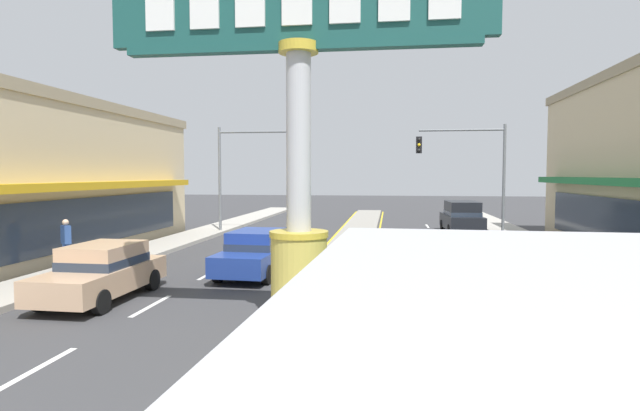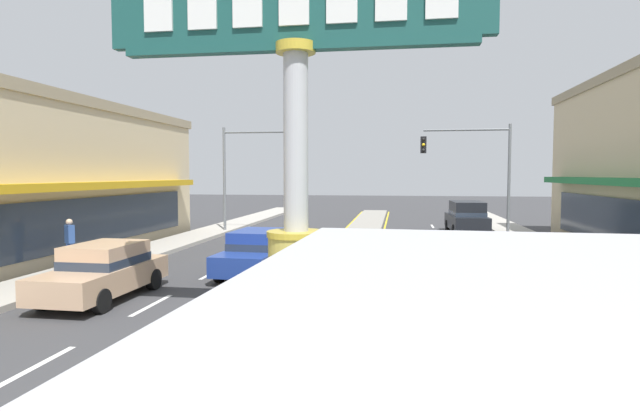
{
  "view_description": "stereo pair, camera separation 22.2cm",
  "coord_description": "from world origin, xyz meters",
  "px_view_note": "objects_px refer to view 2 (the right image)",
  "views": [
    {
      "loc": [
        1.85,
        -3.23,
        3.45
      ],
      "look_at": [
        -0.05,
        10.56,
        2.6
      ],
      "focal_mm": 28.52,
      "sensor_mm": 36.0,
      "label": 1
    },
    {
      "loc": [
        2.07,
        -3.2,
        3.45
      ],
      "look_at": [
        -0.05,
        10.56,
        2.6
      ],
      "focal_mm": 28.52,
      "sensor_mm": 36.0,
      "label": 2
    }
  ],
  "objects_px": {
    "sedan_near_right_lane": "(257,252)",
    "pedestrian_near_kerb": "(70,240)",
    "sedan_far_right_lane": "(104,271)",
    "sedan_far_left_oncoming": "(430,311)",
    "traffic_light_left_side": "(253,161)",
    "traffic_light_right_side": "(476,160)",
    "district_sign": "(296,136)",
    "suv_near_left_lane": "(467,217)"
  },
  "relations": [
    {
      "from": "sedan_near_right_lane",
      "to": "pedestrian_near_kerb",
      "type": "bearing_deg",
      "value": -176.42
    },
    {
      "from": "sedan_far_right_lane",
      "to": "sedan_far_left_oncoming",
      "type": "xyz_separation_m",
      "value": [
        8.69,
        -2.9,
        0.0
      ]
    },
    {
      "from": "traffic_light_left_side",
      "to": "traffic_light_right_side",
      "type": "relative_size",
      "value": 1.0
    },
    {
      "from": "district_sign",
      "to": "pedestrian_near_kerb",
      "type": "bearing_deg",
      "value": 146.87
    },
    {
      "from": "pedestrian_near_kerb",
      "to": "traffic_light_right_side",
      "type": "bearing_deg",
      "value": 38.65
    },
    {
      "from": "district_sign",
      "to": "traffic_light_left_side",
      "type": "distance_m",
      "value": 19.49
    },
    {
      "from": "traffic_light_left_side",
      "to": "suv_near_left_lane",
      "type": "relative_size",
      "value": 1.33
    },
    {
      "from": "pedestrian_near_kerb",
      "to": "suv_near_left_lane",
      "type": "bearing_deg",
      "value": 41.94
    },
    {
      "from": "sedan_near_right_lane",
      "to": "traffic_light_left_side",
      "type": "bearing_deg",
      "value": 106.83
    },
    {
      "from": "district_sign",
      "to": "traffic_light_right_side",
      "type": "height_order",
      "value": "district_sign"
    },
    {
      "from": "traffic_light_right_side",
      "to": "sedan_far_right_lane",
      "type": "relative_size",
      "value": 1.43
    },
    {
      "from": "suv_near_left_lane",
      "to": "district_sign",
      "type": "bearing_deg",
      "value": -106.66
    },
    {
      "from": "district_sign",
      "to": "traffic_light_left_side",
      "type": "xyz_separation_m",
      "value": [
        -6.28,
        18.45,
        0.01
      ]
    },
    {
      "from": "sedan_far_right_lane",
      "to": "suv_near_left_lane",
      "type": "distance_m",
      "value": 21.12
    },
    {
      "from": "sedan_far_left_oncoming",
      "to": "sedan_far_right_lane",
      "type": "bearing_deg",
      "value": 161.53
    },
    {
      "from": "sedan_near_right_lane",
      "to": "sedan_far_right_lane",
      "type": "xyz_separation_m",
      "value": [
        -3.3,
        -3.91,
        0.0
      ]
    },
    {
      "from": "sedan_far_right_lane",
      "to": "sedan_far_left_oncoming",
      "type": "distance_m",
      "value": 9.17
    },
    {
      "from": "district_sign",
      "to": "sedan_far_right_lane",
      "type": "height_order",
      "value": "district_sign"
    },
    {
      "from": "district_sign",
      "to": "sedan_near_right_lane",
      "type": "relative_size",
      "value": 1.78
    },
    {
      "from": "traffic_light_right_side",
      "to": "sedan_far_left_oncoming",
      "type": "xyz_separation_m",
      "value": [
        -3.59,
        -18.98,
        -3.46
      ]
    },
    {
      "from": "district_sign",
      "to": "sedan_near_right_lane",
      "type": "distance_m",
      "value": 7.92
    },
    {
      "from": "sedan_near_right_lane",
      "to": "sedan_far_right_lane",
      "type": "relative_size",
      "value": 1.01
    },
    {
      "from": "suv_near_left_lane",
      "to": "pedestrian_near_kerb",
      "type": "xyz_separation_m",
      "value": [
        -15.46,
        -13.89,
        0.16
      ]
    },
    {
      "from": "traffic_light_right_side",
      "to": "sedan_far_left_oncoming",
      "type": "height_order",
      "value": "traffic_light_right_side"
    },
    {
      "from": "sedan_near_right_lane",
      "to": "sedan_far_right_lane",
      "type": "height_order",
      "value": "same"
    },
    {
      "from": "pedestrian_near_kerb",
      "to": "sedan_far_left_oncoming",
      "type": "bearing_deg",
      "value": -27.73
    },
    {
      "from": "district_sign",
      "to": "traffic_light_right_side",
      "type": "relative_size",
      "value": 1.26
    },
    {
      "from": "suv_near_left_lane",
      "to": "sedan_far_left_oncoming",
      "type": "height_order",
      "value": "suv_near_left_lane"
    },
    {
      "from": "sedan_near_right_lane",
      "to": "pedestrian_near_kerb",
      "type": "height_order",
      "value": "pedestrian_near_kerb"
    },
    {
      "from": "traffic_light_left_side",
      "to": "pedestrian_near_kerb",
      "type": "height_order",
      "value": "traffic_light_left_side"
    },
    {
      "from": "suv_near_left_lane",
      "to": "sedan_far_left_oncoming",
      "type": "distance_m",
      "value": 20.55
    },
    {
      "from": "district_sign",
      "to": "suv_near_left_lane",
      "type": "distance_m",
      "value": 21.19
    },
    {
      "from": "traffic_light_left_side",
      "to": "sedan_far_right_lane",
      "type": "relative_size",
      "value": 1.43
    },
    {
      "from": "traffic_light_right_side",
      "to": "suv_near_left_lane",
      "type": "relative_size",
      "value": 1.33
    },
    {
      "from": "sedan_near_right_lane",
      "to": "sedan_far_left_oncoming",
      "type": "bearing_deg",
      "value": -51.63
    },
    {
      "from": "traffic_light_left_side",
      "to": "pedestrian_near_kerb",
      "type": "relative_size",
      "value": 3.65
    },
    {
      "from": "sedan_far_left_oncoming",
      "to": "pedestrian_near_kerb",
      "type": "bearing_deg",
      "value": 152.27
    },
    {
      "from": "traffic_light_right_side",
      "to": "sedan_far_left_oncoming",
      "type": "bearing_deg",
      "value": -100.71
    },
    {
      "from": "district_sign",
      "to": "sedan_far_right_lane",
      "type": "relative_size",
      "value": 1.81
    },
    {
      "from": "district_sign",
      "to": "sedan_far_left_oncoming",
      "type": "bearing_deg",
      "value": -4.58
    },
    {
      "from": "district_sign",
      "to": "pedestrian_near_kerb",
      "type": "height_order",
      "value": "district_sign"
    },
    {
      "from": "sedan_far_right_lane",
      "to": "suv_near_left_lane",
      "type": "height_order",
      "value": "suv_near_left_lane"
    }
  ]
}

